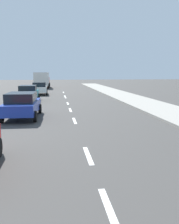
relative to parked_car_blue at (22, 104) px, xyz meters
name	(u,v)px	position (x,y,z in m)	size (l,w,h in m)	color
ground_plane	(72,113)	(3.12, 1.29, -0.84)	(160.00, 160.00, 0.00)	#423F3D
sidewalk_strip	(154,106)	(9.94, 3.29, -0.77)	(3.60, 80.00, 0.14)	#9E998E
lane_stripe_2	(109,210)	(3.12, -10.70, -0.84)	(0.16, 1.80, 0.01)	white
lane_stripe_3	(88,155)	(3.12, -7.39, -0.84)	(0.16, 1.80, 0.01)	white
lane_stripe_4	(74,121)	(3.12, -1.38, -0.84)	(0.16, 1.80, 0.01)	white
lane_stripe_5	(70,110)	(3.12, 2.71, -0.84)	(0.16, 1.80, 0.01)	white
lane_stripe_6	(68,103)	(3.12, 6.65, -0.84)	(0.16, 1.80, 0.01)	white
lane_stripe_7	(65,97)	(3.12, 11.97, -0.84)	(0.16, 1.80, 0.01)	white
lane_stripe_8	(65,96)	(3.12, 13.55, -0.84)	(0.16, 1.80, 0.01)	white
lane_stripe_9	(63,92)	(3.12, 19.31, -0.84)	(0.16, 1.80, 0.01)	white
parked_car_blue	(22,104)	(0.00, 0.00, 0.00)	(2.12, 4.44, 1.57)	#1E389E
parked_car_teal	(28,93)	(-0.56, 8.64, 0.00)	(1.92, 4.12, 1.57)	#14727A
parked_car_white	(39,88)	(0.02, 16.04, 0.00)	(2.07, 4.29, 1.57)	white
delivery_truck	(42,80)	(-0.38, 29.12, 0.66)	(2.75, 6.28, 2.80)	maroon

